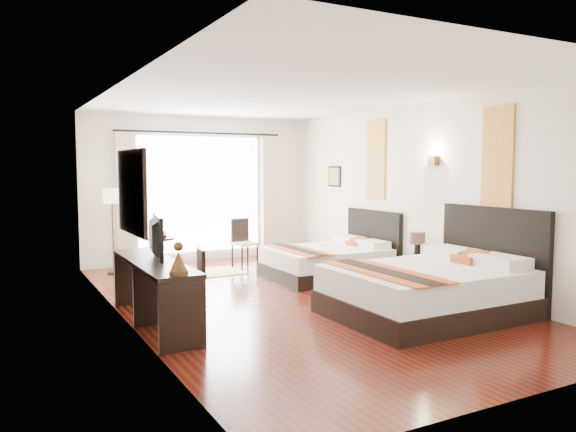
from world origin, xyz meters
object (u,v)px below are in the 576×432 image
television (150,237)px  window_chair (244,251)px  console_desk (154,292)px  table_lamp (417,240)px  fruit_bowl (163,236)px  nightstand (420,274)px  vase (425,253)px  floor_lamp (112,202)px  side_table (162,253)px  bed_far (331,260)px  desk_chair (188,300)px  bed_near (432,288)px

television → window_chair: (2.52, 2.98, -0.74)m
console_desk → table_lamp: bearing=0.2°
window_chair → table_lamp: bearing=15.5°
television → fruit_bowl: size_ratio=4.43×
nightstand → vase: (-0.00, -0.10, 0.33)m
floor_lamp → window_chair: size_ratio=1.70×
vase → side_table: vase is taller
side_table → bed_far: bearing=-42.5°
console_desk → desk_chair: 0.41m
vase → television: television is taller
vase → console_desk: console_desk is taller
bed_far → nightstand: size_ratio=3.96×
nightstand → desk_chair: 3.58m
bed_far → console_desk: size_ratio=0.88×
desk_chair → fruit_bowl: 3.62m
bed_near → console_desk: size_ratio=1.05×
console_desk → floor_lamp: (0.21, 3.46, 0.86)m
nightstand → desk_chair: desk_chair is taller
console_desk → floor_lamp: floor_lamp is taller
vase → desk_chair: size_ratio=0.16×
television → bed_far: bearing=-59.5°
bed_near → bed_far: (0.18, 2.60, -0.05)m
bed_near → fruit_bowl: bed_near is taller
vase → floor_lamp: size_ratio=0.09×
bed_far → vase: size_ratio=14.07×
television → side_table: 3.52m
bed_near → vase: 1.35m
desk_chair → window_chair: size_ratio=1.00×
vase → fruit_bowl: 4.64m
bed_near → floor_lamp: floor_lamp is taller
bed_near → nightstand: 1.42m
floor_lamp → fruit_bowl: floor_lamp is taller
nightstand → desk_chair: size_ratio=0.56×
vase → bed_near: bearing=-128.3°
television → desk_chair: size_ratio=1.01×
console_desk → window_chair: window_chair is taller
fruit_bowl → bed_far: bearing=-42.7°
console_desk → television: size_ratio=2.51×
side_table → fruit_bowl: (0.02, -0.01, 0.31)m
side_table → fruit_bowl: bearing=-17.7°
nightstand → fruit_bowl: fruit_bowl is taller
bed_near → desk_chair: (-2.76, 1.13, -0.07)m
console_desk → bed_far: bearing=22.8°
television → floor_lamp: bearing=7.0°
bed_far → floor_lamp: (-3.11, 2.06, 0.95)m
television → window_chair: bearing=-29.8°
bed_near → window_chair: bearing=97.9°
floor_lamp → side_table: bearing=1.2°
nightstand → desk_chair: (-3.58, -0.02, 0.03)m
fruit_bowl → floor_lamp: bearing=-179.4°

